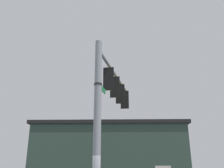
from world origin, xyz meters
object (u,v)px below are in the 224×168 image
(traffic_light_arm_end, at_px, (125,100))
(street_name_sign, at_px, (100,86))
(bird_flying, at_px, (98,49))
(traffic_light_mid_outer, at_px, (121,95))
(traffic_light_mid_inner, at_px, (115,88))
(traffic_light_nearest_pole, at_px, (109,80))

(traffic_light_arm_end, distance_m, street_name_sign, 5.75)
(traffic_light_arm_end, distance_m, bird_flying, 4.10)
(traffic_light_mid_outer, distance_m, bird_flying, 4.06)
(traffic_light_mid_outer, relative_size, traffic_light_arm_end, 1.00)
(traffic_light_mid_inner, height_order, street_name_sign, traffic_light_mid_inner)
(traffic_light_mid_outer, distance_m, street_name_sign, 4.39)
(traffic_light_mid_inner, bearing_deg, street_name_sign, -96.28)
(traffic_light_mid_inner, relative_size, traffic_light_arm_end, 1.00)
(traffic_light_mid_inner, distance_m, bird_flying, 4.47)
(traffic_light_nearest_pole, distance_m, traffic_light_arm_end, 4.13)
(street_name_sign, bearing_deg, traffic_light_mid_inner, 83.72)
(traffic_light_mid_inner, bearing_deg, traffic_light_mid_outer, 83.67)
(bird_flying, bearing_deg, traffic_light_mid_inner, -55.37)
(traffic_light_mid_inner, bearing_deg, bird_flying, 124.63)
(traffic_light_mid_outer, height_order, bird_flying, bird_flying)
(traffic_light_mid_outer, xyz_separation_m, street_name_sign, (-0.47, -4.28, -0.86))
(traffic_light_mid_inner, relative_size, bird_flying, 3.39)
(traffic_light_mid_outer, bearing_deg, street_name_sign, -96.30)
(traffic_light_mid_inner, xyz_separation_m, traffic_light_arm_end, (0.30, 2.73, 0.00))
(traffic_light_mid_inner, bearing_deg, traffic_light_nearest_pole, -96.33)
(traffic_light_mid_inner, xyz_separation_m, traffic_light_mid_outer, (0.15, 1.37, 0.00))
(traffic_light_nearest_pole, bearing_deg, traffic_light_arm_end, 83.67)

